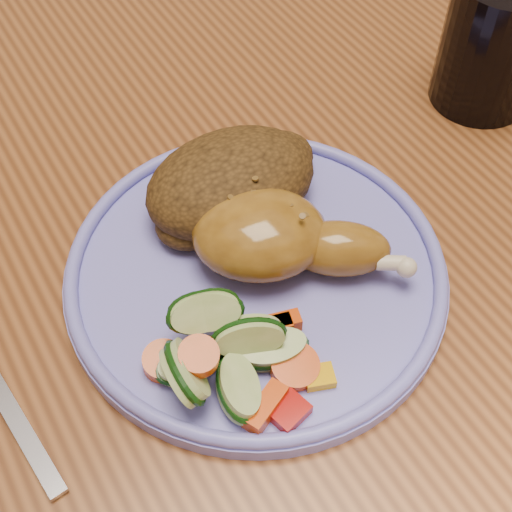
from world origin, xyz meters
name	(u,v)px	position (x,y,z in m)	size (l,w,h in m)	color
ground	(284,489)	(0.00, 0.00, 0.00)	(4.00, 4.00, 0.00)	#57311E
dining_table	(308,231)	(0.00, 0.00, 0.67)	(0.90, 1.40, 0.75)	brown
chair_far	(80,34)	(0.00, 0.63, 0.49)	(0.42, 0.42, 0.91)	#4C2D16
plate	(256,274)	(-0.10, -0.07, 0.76)	(0.27, 0.27, 0.01)	#7270D9
plate_rim	(256,265)	(-0.10, -0.07, 0.77)	(0.26, 0.26, 0.01)	#7270D9
chicken_leg	(279,238)	(-0.08, -0.07, 0.79)	(0.14, 0.13, 0.05)	#8E611D
rice_pilaf	(234,182)	(-0.08, -0.01, 0.78)	(0.14, 0.09, 0.06)	#482F12
vegetable_pile	(226,350)	(-0.15, -0.13, 0.78)	(0.11, 0.11, 0.05)	#A50A05
fork	(3,397)	(-0.28, -0.07, 0.75)	(0.03, 0.15, 0.00)	silver
drinking_glass	(494,43)	(0.17, 0.00, 0.81)	(0.09, 0.09, 0.11)	black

